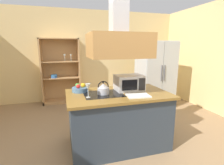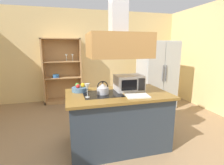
{
  "view_description": "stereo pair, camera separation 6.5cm",
  "coord_description": "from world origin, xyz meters",
  "views": [
    {
      "loc": [
        -0.64,
        -2.35,
        1.63
      ],
      "look_at": [
        0.19,
        0.5,
        1.0
      ],
      "focal_mm": 27.35,
      "sensor_mm": 36.0,
      "label": 1
    },
    {
      "loc": [
        -0.58,
        -2.37,
        1.63
      ],
      "look_at": [
        0.19,
        0.5,
        1.0
      ],
      "focal_mm": 27.35,
      "sensor_mm": 36.0,
      "label": 2
    }
  ],
  "objects": [
    {
      "name": "refrigerator",
      "position": [
        1.79,
        1.75,
        0.89
      ],
      "size": [
        0.9,
        0.77,
        1.77
      ],
      "color": "silver",
      "rests_on": "ground"
    },
    {
      "name": "microwave",
      "position": [
        0.42,
        0.27,
        1.03
      ],
      "size": [
        0.46,
        0.35,
        0.26
      ],
      "color": "silver",
      "rests_on": "kitchen_island"
    },
    {
      "name": "wine_glass_on_counter",
      "position": [
        -0.31,
        0.04,
        1.05
      ],
      "size": [
        0.08,
        0.08,
        0.21
      ],
      "color": "silver",
      "rests_on": "kitchen_island"
    },
    {
      "name": "kettle",
      "position": [
        -0.05,
        0.15,
        0.99
      ],
      "size": [
        0.18,
        0.18,
        0.21
      ],
      "color": "#B3B6C2",
      "rests_on": "kitchen_island"
    },
    {
      "name": "ground_plane",
      "position": [
        0.0,
        0.0,
        0.0
      ],
      "size": [
        7.8,
        7.8,
        0.0
      ],
      "primitive_type": "plane",
      "color": "#927351"
    },
    {
      "name": "fruit_bowl",
      "position": [
        -0.38,
        0.41,
        0.95
      ],
      "size": [
        0.27,
        0.27,
        0.14
      ],
      "color": "#4C7299",
      "rests_on": "kitchen_island"
    },
    {
      "name": "cutting_board",
      "position": [
        0.42,
        -0.11,
        0.91
      ],
      "size": [
        0.36,
        0.27,
        0.02
      ],
      "primitive_type": "cube",
      "rotation": [
        0.0,
        0.0,
        -0.1
      ],
      "color": "white",
      "rests_on": "kitchen_island"
    },
    {
      "name": "range_hood",
      "position": [
        0.19,
        0.15,
        1.75
      ],
      "size": [
        0.9,
        0.7,
        1.24
      ],
      "color": "#BA8446"
    },
    {
      "name": "dish_cabinet",
      "position": [
        -0.7,
        2.78,
        0.82
      ],
      "size": [
        1.07,
        0.4,
        1.86
      ],
      "color": "tan",
      "rests_on": "ground"
    },
    {
      "name": "wall_back",
      "position": [
        0.0,
        3.0,
        1.35
      ],
      "size": [
        6.0,
        0.12,
        2.7
      ],
      "primitive_type": "cube",
      "color": "#E9CA86",
      "rests_on": "ground"
    },
    {
      "name": "kitchen_island",
      "position": [
        0.19,
        0.15,
        0.45
      ],
      "size": [
        1.62,
        0.97,
        0.9
      ],
      "color": "#303C49",
      "rests_on": "ground"
    }
  ]
}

